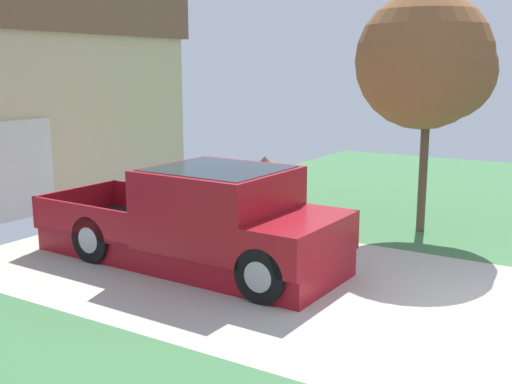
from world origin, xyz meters
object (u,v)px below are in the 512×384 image
at_px(handbag, 277,241).
at_px(front_yard_tree, 432,65).
at_px(pickup_truck, 210,222).
at_px(person_with_hat, 265,197).

bearing_deg(handbag, front_yard_tree, -35.46).
height_order(pickup_truck, front_yard_tree, front_yard_tree).
relative_size(handbag, front_yard_tree, 0.09).
height_order(handbag, front_yard_tree, front_yard_tree).
bearing_deg(handbag, person_with_hat, 139.38).
relative_size(pickup_truck, front_yard_tree, 1.17).
relative_size(pickup_truck, handbag, 12.61).
xyz_separation_m(pickup_truck, person_with_hat, (1.32, -0.25, 0.21)).
bearing_deg(pickup_truck, front_yard_tree, 152.46).
xyz_separation_m(pickup_truck, front_yard_tree, (4.13, -2.28, 2.52)).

